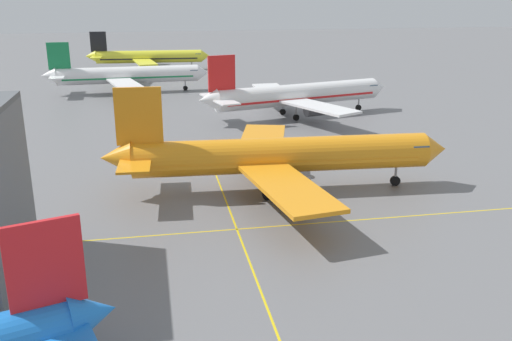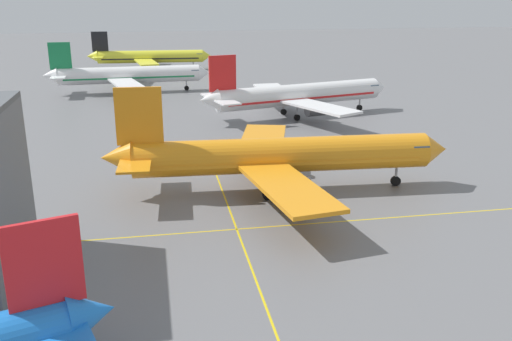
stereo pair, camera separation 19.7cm
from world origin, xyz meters
name	(u,v)px [view 2 (the right image)]	position (x,y,z in m)	size (l,w,h in m)	color
airliner_second_row	(278,156)	(6.48, 42.88, 4.38)	(41.22, 35.53, 12.82)	orange
airliner_third_row	(298,95)	(18.94, 81.78, 4.14)	(38.57, 32.82, 12.12)	white
airliner_far_left_stand	(128,75)	(-12.88, 113.85, 3.98)	(37.43, 32.32, 11.65)	white
airliner_far_right_stand	(149,57)	(-7.85, 150.66, 3.79)	(35.66, 30.74, 11.09)	yellow
taxiway_markings	(272,324)	(0.00, 15.27, 0.00)	(168.18, 76.01, 0.01)	yellow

